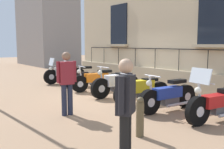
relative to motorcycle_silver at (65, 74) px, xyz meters
name	(u,v)px	position (x,y,z in m)	size (l,w,h in m)	color
ground_plane	(115,96)	(-0.02, 3.90, -0.46)	(60.00, 60.00, 0.00)	#9E7A5B
motorcycle_silver	(65,74)	(0.00, 0.00, 0.00)	(2.08, 0.67, 1.23)	black
motorcycle_black	(79,77)	(-0.05, 1.28, -0.04)	(1.81, 0.88, 1.44)	black
motorcycle_orange	(97,80)	(-0.12, 2.61, -0.04)	(2.18, 0.78, 1.02)	black
motorcycle_white	(116,84)	(0.00, 3.95, -0.01)	(2.06, 0.72, 1.11)	black
motorcycle_yellow	(142,90)	(-0.07, 5.20, -0.05)	(2.07, 0.71, 0.97)	black
motorcycle_blue	(168,96)	(0.05, 6.39, -0.05)	(2.12, 0.60, 1.05)	black
motorcycle_red	(219,103)	(-0.18, 7.77, -0.03)	(2.20, 0.72, 1.33)	black
bollard	(140,117)	(2.08, 7.36, -0.05)	(0.16, 0.16, 0.82)	brown
pedestrian_standing	(126,106)	(3.12, 8.11, 0.47)	(0.46, 0.38, 1.66)	black
pedestrian_walking	(67,80)	(2.51, 5.04, 0.48)	(0.52, 0.29, 1.67)	#23283D
distant_building	(46,25)	(-3.83, -10.88, 3.07)	(3.34, 6.47, 7.08)	gray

